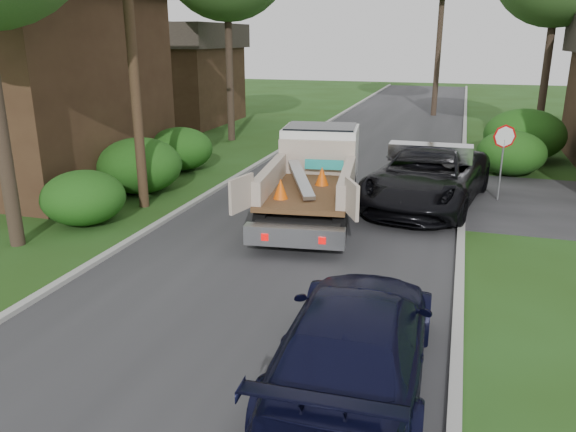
# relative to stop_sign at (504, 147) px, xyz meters

# --- Properties ---
(ground) EXTENTS (120.00, 120.00, 0.00)m
(ground) POSITION_rel_stop_sign_xyz_m (-5.20, -9.00, -1.78)
(ground) COLOR #224012
(ground) RESTS_ON ground
(road) EXTENTS (8.00, 90.00, 0.02)m
(road) POSITION_rel_stop_sign_xyz_m (-5.20, 1.00, -1.77)
(road) COLOR #28282B
(road) RESTS_ON ground
(curb_left) EXTENTS (0.20, 90.00, 0.12)m
(curb_left) POSITION_rel_stop_sign_xyz_m (-9.30, 1.00, -1.72)
(curb_left) COLOR #9E9E99
(curb_left) RESTS_ON ground
(curb_right) EXTENTS (0.20, 90.00, 0.12)m
(curb_right) POSITION_rel_stop_sign_xyz_m (-1.10, 1.00, -1.72)
(curb_right) COLOR #9E9E99
(curb_right) RESTS_ON ground
(stop_sign) EXTENTS (0.71, 0.32, 2.48)m
(stop_sign) POSITION_rel_stop_sign_xyz_m (0.00, 0.00, 0.00)
(stop_sign) COLOR slate
(stop_sign) RESTS_ON ground
(utility_pole) EXTENTS (2.42, 1.25, 10.00)m
(utility_pole) POSITION_rel_stop_sign_xyz_m (-10.68, -4.02, 3.40)
(utility_pole) COLOR #382619
(utility_pole) RESTS_ON ground
(house_left_near) EXTENTS (9.72, 8.64, 8.40)m
(house_left_near) POSITION_rel_stop_sign_xyz_m (-17.20, -2.00, 2.50)
(house_left_near) COLOR #392317
(house_left_near) RESTS_ON ground
(house_left_far) EXTENTS (7.56, 7.56, 6.00)m
(house_left_far) POSITION_rel_stop_sign_xyz_m (-18.70, 13.00, 1.27)
(house_left_far) COLOR #392317
(house_left_far) RESTS_ON ground
(hedge_left_a) EXTENTS (2.34, 2.34, 1.53)m
(hedge_left_a) POSITION_rel_stop_sign_xyz_m (-11.40, -6.00, -1.01)
(hedge_left_a) COLOR #17440F
(hedge_left_a) RESTS_ON ground
(hedge_left_b) EXTENTS (2.86, 2.86, 1.87)m
(hedge_left_b) POSITION_rel_stop_sign_xyz_m (-11.70, -2.50, -0.84)
(hedge_left_b) COLOR #17440F
(hedge_left_b) RESTS_ON ground
(hedge_left_c) EXTENTS (2.60, 2.60, 1.70)m
(hedge_left_c) POSITION_rel_stop_sign_xyz_m (-12.00, 1.00, -0.93)
(hedge_left_c) COLOR #17440F
(hedge_left_c) RESTS_ON ground
(hedge_right_a) EXTENTS (2.60, 2.60, 1.70)m
(hedge_right_a) POSITION_rel_stop_sign_xyz_m (0.60, 4.00, -0.93)
(hedge_right_a) COLOR #17440F
(hedge_right_a) RESTS_ON ground
(hedge_right_b) EXTENTS (3.38, 3.38, 2.21)m
(hedge_right_b) POSITION_rel_stop_sign_xyz_m (1.30, 7.00, -0.67)
(hedge_right_b) COLOR #17440F
(hedge_right_b) RESTS_ON ground
(flatbed_truck) EXTENTS (3.46, 6.72, 2.44)m
(flatbed_truck) POSITION_rel_stop_sign_xyz_m (-5.43, -2.87, -0.45)
(flatbed_truck) COLOR black
(flatbed_truck) RESTS_ON ground
(black_pickup) EXTENTS (4.08, 6.99, 1.83)m
(black_pickup) POSITION_rel_stop_sign_xyz_m (-2.21, -1.19, -0.86)
(black_pickup) COLOR black
(black_pickup) RESTS_ON ground
(navy_suv) EXTENTS (2.34, 5.41, 1.55)m
(navy_suv) POSITION_rel_stop_sign_xyz_m (-2.60, -11.50, -1.00)
(navy_suv) COLOR black
(navy_suv) RESTS_ON ground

